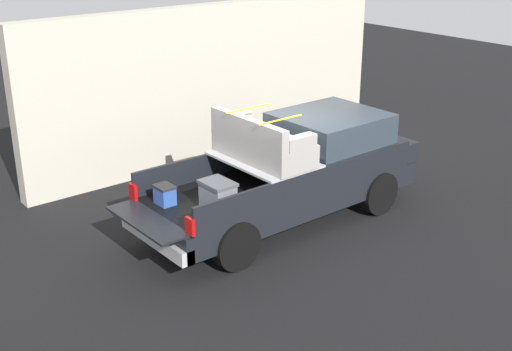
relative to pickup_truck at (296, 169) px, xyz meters
name	(u,v)px	position (x,y,z in m)	size (l,w,h in m)	color
ground_plane	(280,222)	(-0.38, 0.00, -0.99)	(40.00, 40.00, 0.00)	black
pickup_truck	(296,169)	(0.00, 0.00, 0.00)	(6.05, 2.06, 2.23)	black
building_facade	(216,82)	(0.93, 3.86, 0.83)	(9.68, 0.36, 3.63)	beige
trash_can	(284,135)	(2.19, 2.83, -0.49)	(0.60, 0.60, 0.98)	#2D2D33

